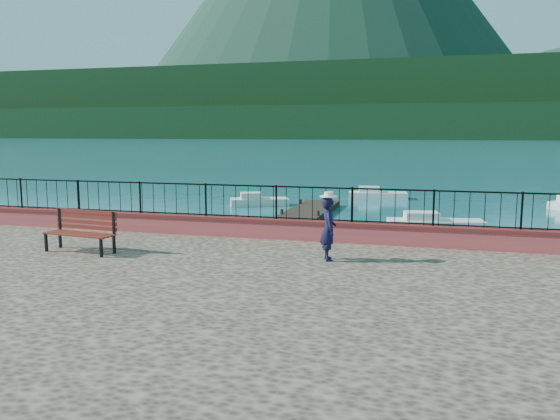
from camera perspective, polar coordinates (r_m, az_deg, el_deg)
The scene contains 13 objects.
ground at distance 12.80m, azimuth -3.61°, elevation -11.45°, with size 2000.00×2000.00×0.00m, color #19596B.
parapet at distance 15.85m, azimuth 0.65°, elevation -2.01°, with size 28.00×0.46×0.58m, color #BF4745.
railing at distance 15.74m, azimuth 0.66°, elevation 0.73°, with size 27.00×0.05×0.95m, color black.
dock at distance 24.49m, azimuth 1.00°, elevation -1.55°, with size 2.00×16.00×0.30m, color #2D231C.
far_forest at distance 311.46m, azimuth 14.67°, elevation 8.83°, with size 900.00×60.00×18.00m, color black.
foothills at distance 371.84m, azimuth 14.86°, elevation 10.69°, with size 900.00×120.00×44.00m, color black.
park_bench at distance 15.05m, azimuth -20.09°, elevation -2.96°, with size 2.00×0.85×1.08m.
person at distance 13.24m, azimuth 5.07°, elevation -1.96°, with size 0.57×0.37×1.55m, color black.
hat at distance 13.11m, azimuth 5.11°, elevation 1.64°, with size 0.44×0.44×0.12m, color white.
boat_0 at distance 22.76m, azimuth -7.15°, elevation -1.72°, with size 3.44×1.30×0.80m, color silver.
boat_2 at distance 25.06m, azimuth 15.96°, elevation -1.06°, with size 4.15×1.30×0.80m, color silver.
boat_3 at distance 31.87m, azimuth -2.17°, elevation 1.18°, with size 3.35×1.30×0.80m, color silver.
boat_4 at distance 35.67m, azimuth 10.17°, elevation 1.81°, with size 3.69×1.30×0.80m, color silver.
Camera 1 is at (3.92, -11.40, 4.31)m, focal length 35.00 mm.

